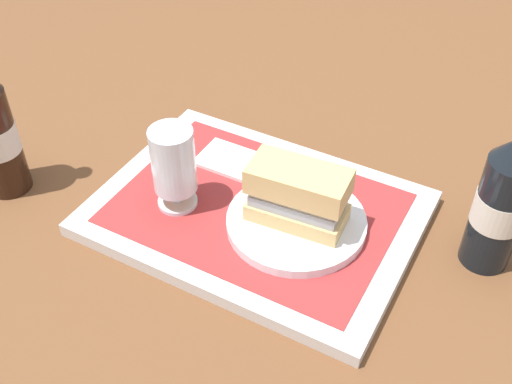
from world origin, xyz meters
TOP-DOWN VIEW (x-y plane):
  - ground_plane at (0.00, 0.00)m, footprint 3.00×3.00m
  - tray at (0.00, 0.00)m, footprint 0.44×0.32m
  - placemat at (0.00, 0.00)m, footprint 0.38×0.27m
  - plate at (-0.07, 0.01)m, footprint 0.19×0.19m
  - sandwich at (-0.06, 0.01)m, footprint 0.14×0.07m
  - beer_glass at (0.10, 0.05)m, footprint 0.06×0.06m
  - napkin_folded at (0.09, -0.07)m, footprint 0.09×0.07m
  - second_bottle at (-0.30, -0.08)m, footprint 0.07×0.07m

SIDE VIEW (x-z plane):
  - ground_plane at x=0.00m, z-range 0.00..0.00m
  - tray at x=0.00m, z-range 0.00..0.02m
  - placemat at x=0.00m, z-range 0.02..0.02m
  - napkin_folded at x=0.09m, z-range 0.02..0.03m
  - plate at x=-0.07m, z-range 0.02..0.04m
  - sandwich at x=-0.06m, z-range 0.04..0.12m
  - beer_glass at x=0.10m, z-range 0.03..0.15m
  - second_bottle at x=-0.30m, z-range -0.03..0.24m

